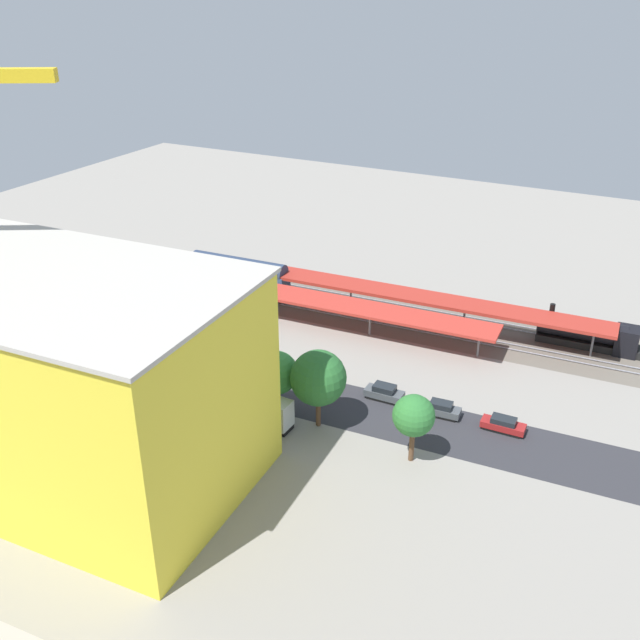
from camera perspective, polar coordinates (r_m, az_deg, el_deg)
ground_plane at (r=87.67m, az=-1.35°, el=-4.70°), size 199.74×199.74×0.00m
rail_bed at (r=104.87m, az=4.22°, el=0.67°), size 125.36×19.87×0.01m
street_asphalt at (r=85.06m, az=-2.47°, el=-5.76°), size 125.13×14.96×0.01m
track_rails at (r=104.79m, az=4.22°, el=0.76°), size 124.70×13.44×0.12m
platform_canopy_near at (r=99.05m, az=-0.00°, el=1.56°), size 49.88×7.42×3.97m
platform_canopy_far at (r=100.78m, az=6.92°, el=2.02°), size 56.02×7.08×4.36m
locomotive at (r=100.47m, az=20.94°, el=-1.10°), size 14.15×3.56×5.26m
freight_coach_far at (r=110.43m, az=-6.48°, el=3.64°), size 16.34×3.70×5.78m
parked_car_0 at (r=80.47m, az=14.42°, el=-8.12°), size 4.74×1.81×1.61m
parked_car_1 at (r=81.54m, az=9.63°, el=-7.07°), size 4.48×2.02×1.72m
parked_car_2 at (r=83.62m, az=5.15°, el=-5.83°), size 4.54×1.91×1.82m
parked_car_3 at (r=85.78m, az=0.08°, el=-4.92°), size 4.75×1.78×1.50m
construction_building at (r=71.81m, az=-20.00°, el=-4.57°), size 36.47×22.94×20.25m
construction_roof_slab at (r=67.44m, az=-21.31°, el=3.02°), size 37.10×23.57×0.40m
box_truck_0 at (r=88.17m, az=-13.59°, el=-4.09°), size 10.07×2.64×3.26m
box_truck_1 at (r=79.03m, az=-5.04°, el=-7.10°), size 8.43×2.64×3.50m
box_truck_2 at (r=86.07m, az=-11.46°, el=-4.60°), size 9.03×2.74×3.46m
street_tree_0 at (r=81.69m, az=-7.29°, el=-3.32°), size 5.31×5.31×7.71m
street_tree_1 at (r=71.73m, az=7.49°, el=-7.61°), size 4.27×4.27×7.50m
street_tree_2 at (r=76.05m, az=-0.14°, el=-4.66°), size 6.09×6.09×9.03m
street_tree_3 at (r=78.48m, az=-3.51°, el=-4.25°), size 4.87×4.87×7.74m
traffic_light at (r=95.06m, az=-10.65°, el=0.32°), size 0.50×0.36×6.43m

